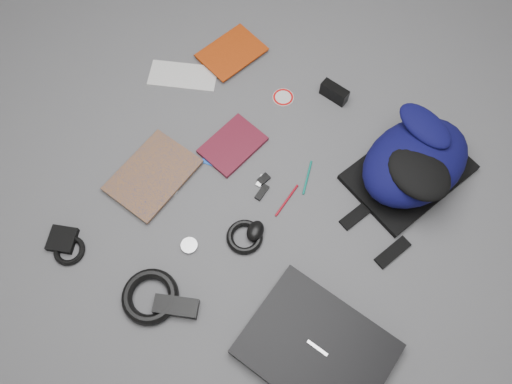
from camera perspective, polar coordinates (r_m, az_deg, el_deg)
The scene contains 23 objects.
ground at distance 1.61m, azimuth 0.00°, elevation -0.30°, with size 4.00×4.00×0.00m, color #4F4F51.
backpack at distance 1.64m, azimuth 17.75°, elevation 3.34°, with size 0.29×0.42×0.18m, color black, non-canonical shape.
laptop at distance 1.47m, azimuth 6.94°, elevation -17.38°, with size 0.39×0.30×0.04m, color black.
textbook_red at distance 1.95m, azimuth -4.49°, elevation 16.96°, with size 0.17×0.22×0.02m, color #8E2A08.
comic_book at distance 1.71m, azimuth -14.19°, elevation 3.67°, with size 0.20×0.28×0.02m, color #C5720E.
envelope at distance 1.87m, azimuth -8.34°, elevation 13.03°, with size 0.24×0.11×0.00m, color silver.
dvd_case at distance 1.69m, azimuth -2.68°, elevation 5.37°, with size 0.14×0.20×0.02m, color #470D19.
compact_camera at distance 1.80m, azimuth 8.94°, elevation 11.18°, with size 0.10×0.04×0.06m, color black.
sticker_disc at distance 1.80m, azimuth 3.12°, elevation 10.75°, with size 0.08×0.08×0.00m, color silver.
pen_teal at distance 1.64m, azimuth 5.89°, elevation 1.67°, with size 0.01×0.01×0.12m, color #0B6B5B.
pen_red at distance 1.60m, azimuth 3.53°, elevation -0.96°, with size 0.01×0.01×0.13m, color maroon.
id_badge at distance 1.68m, azimuth -4.69°, elevation 4.40°, with size 0.06×0.09×0.00m, color blue.
usb_black at distance 1.61m, azimuth 0.68°, elevation -0.03°, with size 0.02×0.06×0.01m, color black.
usb_silver at distance 1.63m, azimuth 0.55°, elevation 1.28°, with size 0.02×0.04×0.01m, color silver.
key_fob at distance 1.63m, azimuth 0.89°, elevation 1.50°, with size 0.02×0.04×0.01m, color black.
mouse at distance 1.54m, azimuth -0.08°, elevation -4.50°, with size 0.05×0.07×0.04m, color black.
headphone_left at distance 1.63m, azimuth -9.76°, elevation 0.32°, with size 0.05×0.05×0.01m, color silver.
headphone_right at distance 1.55m, azimuth -7.63°, elevation -6.09°, with size 0.05×0.05×0.01m, color #ABABAD.
cable_coil at distance 1.54m, azimuth -1.31°, elevation -5.15°, with size 0.11×0.11×0.02m, color black.
power_brick at distance 1.50m, azimuth -9.11°, elevation -12.80°, with size 0.13×0.05×0.03m, color black.
power_cord_coil at distance 1.52m, azimuth -12.00°, elevation -11.60°, with size 0.17×0.17×0.03m, color black.
pouch at distance 1.65m, azimuth -21.26°, elevation -5.07°, with size 0.08×0.08×0.02m, color black.
earbud_coil at distance 1.64m, azimuth -20.55°, elevation -6.28°, with size 0.10×0.10×0.02m, color black.
Camera 1 is at (0.35, -0.56, 1.47)m, focal length 35.00 mm.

